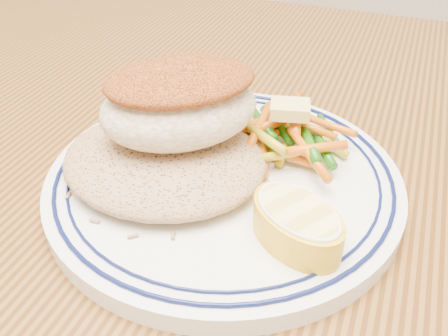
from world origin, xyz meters
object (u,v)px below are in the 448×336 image
at_px(plate, 224,179).
at_px(vegetable_pile, 287,135).
at_px(rice_pilaf, 164,156).
at_px(fish_fillet, 180,102).
at_px(lemon_wedge, 297,223).
at_px(dining_table, 176,263).

relative_size(plate, vegetable_pile, 2.61).
relative_size(rice_pilaf, vegetable_pile, 1.50).
height_order(rice_pilaf, fish_fillet, fish_fillet).
height_order(fish_fillet, lemon_wedge, fish_fillet).
relative_size(dining_table, plate, 5.70).
distance_m(fish_fillet, lemon_wedge, 0.12).
height_order(vegetable_pile, lemon_wedge, vegetable_pile).
relative_size(plate, fish_fillet, 1.87).
relative_size(plate, lemon_wedge, 3.07).
bearing_deg(rice_pilaf, fish_fillet, 69.22).
relative_size(dining_table, vegetable_pile, 14.86).
distance_m(dining_table, fish_fillet, 0.16).
bearing_deg(plate, fish_fillet, 175.22).
bearing_deg(vegetable_pile, dining_table, -148.47).
bearing_deg(rice_pilaf, lemon_wedge, -17.88).
bearing_deg(fish_fillet, plate, -4.78).
height_order(dining_table, plate, plate).
distance_m(plate, lemon_wedge, 0.09).
xyz_separation_m(rice_pilaf, fish_fillet, (0.01, 0.02, 0.04)).
bearing_deg(plate, dining_table, -178.44).
relative_size(rice_pilaf, fish_fillet, 1.08).
bearing_deg(dining_table, plate, 1.56).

